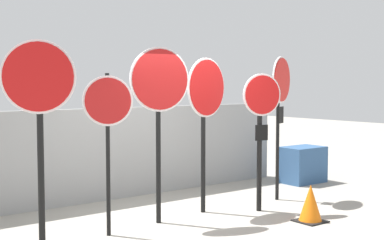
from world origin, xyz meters
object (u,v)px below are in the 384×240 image
Objects in this scene: stop_sign_1 at (108,115)px; traffic_cone_0 at (310,203)px; stop_sign_3 at (206,101)px; stop_sign_5 at (281,93)px; stop_sign_2 at (160,94)px; storage_crate at (302,165)px; stop_sign_4 at (261,116)px; stop_sign_0 at (39,100)px.

traffic_cone_0 is (2.77, -1.15, -1.37)m from stop_sign_1.
stop_sign_5 is at bearing -16.73° from stop_sign_3.
stop_sign_2 is 0.98m from stop_sign_3.
storage_crate is (1.62, 0.88, -1.53)m from stop_sign_5.
storage_crate is (5.14, 1.06, -1.27)m from stop_sign_1.
stop_sign_4 is (0.76, -0.47, -0.25)m from stop_sign_3.
stop_sign_5 is at bearing 30.97° from stop_sign_0.
stop_sign_5 is (1.64, -0.07, 0.11)m from stop_sign_3.
stop_sign_4 is at bearing -178.59° from stop_sign_5.
stop_sign_0 is at bearing -169.09° from stop_sign_4.
stop_sign_2 is at bearing -167.57° from storage_crate.
stop_sign_3 is at bearing 162.44° from stop_sign_4.
stop_sign_1 is at bearing 159.62° from stop_sign_5.
stop_sign_4 is (1.72, -0.36, -0.37)m from stop_sign_2.
stop_sign_0 is 2.84m from stop_sign_3.
storage_crate is at bearing 38.57° from stop_sign_0.
stop_sign_3 is 1.64m from stop_sign_5.
stop_sign_5 reaches higher than stop_sign_3.
stop_sign_5 is at bearing 39.09° from stop_sign_4.
stop_sign_1 is 5.40m from storage_crate.
stop_sign_0 is at bearing 170.78° from stop_sign_3.
stop_sign_3 is (1.88, 0.25, 0.15)m from stop_sign_1.
stop_sign_5 is at bearing 24.52° from stop_sign_1.
stop_sign_1 reaches higher than storage_crate.
stop_sign_3 reaches higher than stop_sign_4.
stop_sign_4 is at bearing -46.30° from stop_sign_3.
storage_crate is at bearing 43.05° from traffic_cone_0.
stop_sign_2 reaches higher than traffic_cone_0.
stop_sign_4 is 0.88× the size of stop_sign_5.
storage_crate is (3.26, 0.82, -1.42)m from stop_sign_3.
storage_crate is (2.50, 1.29, -1.17)m from stop_sign_4.
stop_sign_0 is 0.98m from stop_sign_1.
stop_sign_1 is 0.99× the size of stop_sign_4.
stop_sign_5 reaches higher than traffic_cone_0.
stop_sign_3 is at bearing 154.32° from stop_sign_5.
stop_sign_1 is 3.53m from stop_sign_5.
stop_sign_1 is at bearing 29.01° from stop_sign_0.
stop_sign_0 reaches higher than stop_sign_5.
traffic_cone_0 is at bearing 11.52° from stop_sign_0.
stop_sign_1 is 2.65m from stop_sign_4.
stop_sign_0 reaches higher than stop_sign_3.
stop_sign_4 reaches higher than stop_sign_1.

